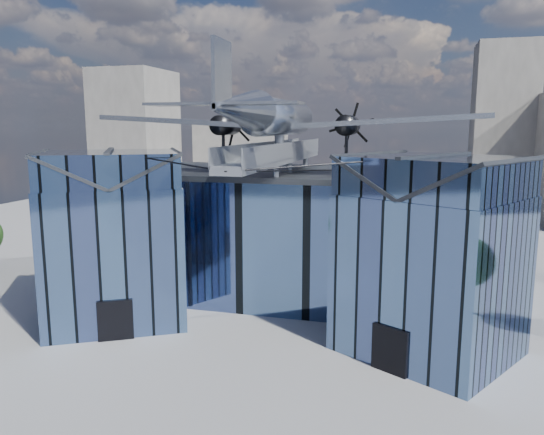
# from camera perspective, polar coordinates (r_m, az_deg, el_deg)

# --- Properties ---
(ground_plane) EXTENTS (120.00, 120.00, 0.00)m
(ground_plane) POSITION_cam_1_polar(r_m,az_deg,el_deg) (36.48, -0.85, -11.74)
(ground_plane) COLOR gray
(museum) EXTENTS (32.88, 24.50, 17.60)m
(museum) POSITION_cam_1_polar(r_m,az_deg,el_deg) (40.32, 1.44, -1.43)
(museum) COLOR #46608F
(museum) RESTS_ON ground
(bg_towers) EXTENTS (77.00, 24.50, 26.00)m
(bg_towers) POSITION_cam_1_polar(r_m,az_deg,el_deg) (83.51, 9.91, 7.35)
(bg_towers) COLOR gray
(bg_towers) RESTS_ON ground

